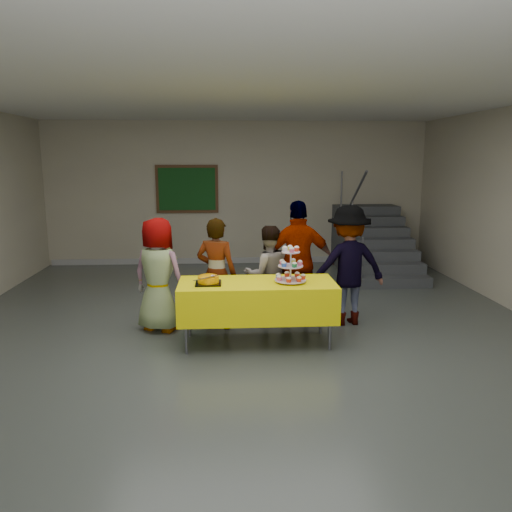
{
  "coord_description": "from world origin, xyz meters",
  "views": [
    {
      "loc": [
        -0.26,
        -5.63,
        2.23
      ],
      "look_at": [
        0.11,
        0.38,
        1.05
      ],
      "focal_mm": 35.0,
      "sensor_mm": 36.0,
      "label": 1
    }
  ],
  "objects": [
    {
      "name": "schoolchild_b",
      "position": [
        -0.38,
        0.8,
        0.74
      ],
      "size": [
        0.62,
        0.5,
        1.48
      ],
      "primitive_type": "imported",
      "rotation": [
        0.0,
        0.0,
        2.83
      ],
      "color": "slate",
      "rests_on": "ground"
    },
    {
      "name": "schoolchild_a",
      "position": [
        -1.13,
        0.74,
        0.75
      ],
      "size": [
        0.86,
        0.73,
        1.49
      ],
      "primitive_type": "imported",
      "rotation": [
        0.0,
        0.0,
        2.72
      ],
      "color": "#5C5B64",
      "rests_on": "ground"
    },
    {
      "name": "bear_cake",
      "position": [
        -0.47,
        0.12,
        0.83
      ],
      "size": [
        0.32,
        0.36,
        0.12
      ],
      "color": "black",
      "rests_on": "bake_table"
    },
    {
      "name": "staircase",
      "position": [
        2.7,
        4.13,
        0.49
      ],
      "size": [
        1.3,
        2.4,
        2.04
      ],
      "color": "#424447",
      "rests_on": "ground"
    },
    {
      "name": "noticeboard",
      "position": [
        -1.05,
        4.96,
        1.6
      ],
      "size": [
        1.3,
        0.05,
        1.0
      ],
      "color": "#472B16",
      "rests_on": "ground"
    },
    {
      "name": "schoolchild_e",
      "position": [
        1.39,
        0.86,
        0.81
      ],
      "size": [
        1.11,
        0.71,
        1.62
      ],
      "primitive_type": "imported",
      "rotation": [
        0.0,
        0.0,
        3.25
      ],
      "color": "slate",
      "rests_on": "ground"
    },
    {
      "name": "schoolchild_c",
      "position": [
        0.31,
        0.95,
        0.68
      ],
      "size": [
        0.72,
        0.59,
        1.35
      ],
      "primitive_type": "imported",
      "rotation": [
        0.0,
        0.0,
        3.27
      ],
      "color": "slate",
      "rests_on": "ground"
    },
    {
      "name": "schoolchild_d",
      "position": [
        0.74,
        0.97,
        0.84
      ],
      "size": [
        0.99,
        0.44,
        1.68
      ],
      "primitive_type": "imported",
      "rotation": [
        0.0,
        0.0,
        3.17
      ],
      "color": "slate",
      "rests_on": "ground"
    },
    {
      "name": "room_shell",
      "position": [
        0.0,
        0.02,
        2.13
      ],
      "size": [
        10.0,
        10.04,
        3.02
      ],
      "color": "#4C514C",
      "rests_on": "ground"
    },
    {
      "name": "cupcake_stand",
      "position": [
        0.51,
        0.14,
        0.94
      ],
      "size": [
        0.38,
        0.38,
        0.44
      ],
      "color": "silver",
      "rests_on": "bake_table"
    },
    {
      "name": "bake_table",
      "position": [
        0.11,
        0.18,
        0.56
      ],
      "size": [
        1.88,
        0.78,
        0.77
      ],
      "color": "#595960",
      "rests_on": "ground"
    }
  ]
}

